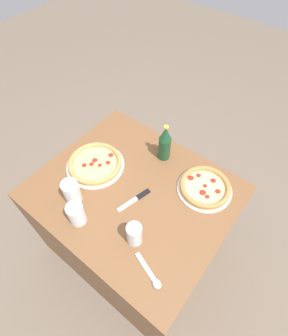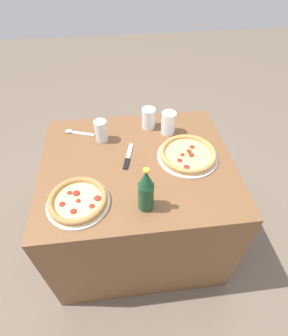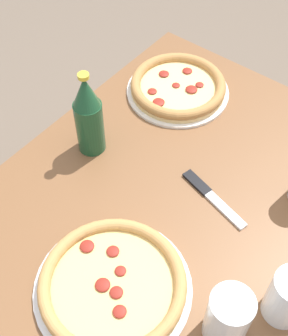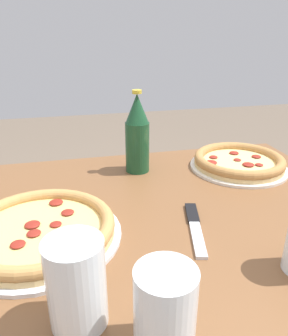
{
  "view_description": "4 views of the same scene",
  "coord_description": "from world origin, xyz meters",
  "px_view_note": "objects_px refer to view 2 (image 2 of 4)",
  "views": [
    {
      "loc": [
        0.5,
        -0.55,
        1.88
      ],
      "look_at": [
        -0.01,
        0.11,
        0.79
      ],
      "focal_mm": 28.0,
      "sensor_mm": 36.0,
      "label": 1
    },
    {
      "loc": [
        0.08,
        0.98,
        1.68
      ],
      "look_at": [
        -0.02,
        0.12,
        0.79
      ],
      "focal_mm": 28.0,
      "sensor_mm": 36.0,
      "label": 2
    },
    {
      "loc": [
        -0.55,
        -0.3,
        1.62
      ],
      "look_at": [
        -0.01,
        0.12,
        0.76
      ],
      "focal_mm": 50.0,
      "sensor_mm": 36.0,
      "label": 3
    },
    {
      "loc": [
        -0.2,
        -0.59,
        1.11
      ],
      "look_at": [
        -0.02,
        0.15,
        0.78
      ],
      "focal_mm": 35.0,
      "sensor_mm": 36.0,
      "label": 4
    }
  ],
  "objects_px": {
    "glass_red_wine": "(168,124)",
    "spoon": "(75,132)",
    "pizza_margherita": "(78,201)",
    "knife": "(128,157)",
    "glass_water": "(149,119)",
    "beer_bottle": "(146,190)",
    "pizza_salami": "(188,154)",
    "glass_orange_juice": "(101,132)"
  },
  "relations": [
    {
      "from": "glass_red_wine",
      "to": "spoon",
      "type": "distance_m",
      "value": 0.55
    },
    {
      "from": "pizza_salami",
      "to": "glass_water",
      "type": "xyz_separation_m",
      "value": [
        0.17,
        -0.29,
        0.04
      ]
    },
    {
      "from": "pizza_margherita",
      "to": "knife",
      "type": "relative_size",
      "value": 1.46
    },
    {
      "from": "spoon",
      "to": "pizza_margherita",
      "type": "bearing_deg",
      "value": 95.52
    },
    {
      "from": "glass_red_wine",
      "to": "glass_water",
      "type": "distance_m",
      "value": 0.13
    },
    {
      "from": "pizza_salami",
      "to": "glass_water",
      "type": "relative_size",
      "value": 2.61
    },
    {
      "from": "pizza_margherita",
      "to": "glass_red_wine",
      "type": "distance_m",
      "value": 0.68
    },
    {
      "from": "beer_bottle",
      "to": "pizza_margherita",
      "type": "bearing_deg",
      "value": -9.92
    },
    {
      "from": "glass_orange_juice",
      "to": "knife",
      "type": "height_order",
      "value": "glass_orange_juice"
    },
    {
      "from": "knife",
      "to": "beer_bottle",
      "type": "bearing_deg",
      "value": 99.54
    },
    {
      "from": "pizza_margherita",
      "to": "glass_water",
      "type": "relative_size",
      "value": 2.32
    },
    {
      "from": "beer_bottle",
      "to": "spoon",
      "type": "relative_size",
      "value": 1.33
    },
    {
      "from": "pizza_salami",
      "to": "glass_red_wine",
      "type": "height_order",
      "value": "glass_red_wine"
    },
    {
      "from": "glass_water",
      "to": "glass_orange_juice",
      "type": "xyz_separation_m",
      "value": [
        0.28,
        0.09,
        0.0
      ]
    },
    {
      "from": "glass_orange_juice",
      "to": "spoon",
      "type": "bearing_deg",
      "value": -26.87
    },
    {
      "from": "glass_red_wine",
      "to": "glass_water",
      "type": "relative_size",
      "value": 1.09
    },
    {
      "from": "pizza_margherita",
      "to": "glass_water",
      "type": "bearing_deg",
      "value": -126.29
    },
    {
      "from": "pizza_margherita",
      "to": "beer_bottle",
      "type": "xyz_separation_m",
      "value": [
        -0.3,
        0.05,
        0.09
      ]
    },
    {
      "from": "knife",
      "to": "glass_water",
      "type": "bearing_deg",
      "value": -119.12
    },
    {
      "from": "pizza_margherita",
      "to": "pizza_salami",
      "type": "bearing_deg",
      "value": -156.8
    },
    {
      "from": "pizza_margherita",
      "to": "beer_bottle",
      "type": "height_order",
      "value": "beer_bottle"
    },
    {
      "from": "glass_water",
      "to": "knife",
      "type": "distance_m",
      "value": 0.3
    },
    {
      "from": "glass_water",
      "to": "beer_bottle",
      "type": "height_order",
      "value": "beer_bottle"
    },
    {
      "from": "glass_red_wine",
      "to": "spoon",
      "type": "xyz_separation_m",
      "value": [
        0.54,
        -0.06,
        -0.05
      ]
    },
    {
      "from": "spoon",
      "to": "beer_bottle",
      "type": "bearing_deg",
      "value": 121.35
    },
    {
      "from": "pizza_margherita",
      "to": "glass_red_wine",
      "type": "bearing_deg",
      "value": -136.97
    },
    {
      "from": "glass_water",
      "to": "spoon",
      "type": "bearing_deg",
      "value": 0.98
    },
    {
      "from": "pizza_margherita",
      "to": "glass_orange_juice",
      "type": "bearing_deg",
      "value": -104.24
    },
    {
      "from": "pizza_salami",
      "to": "glass_water",
      "type": "distance_m",
      "value": 0.34
    },
    {
      "from": "knife",
      "to": "spoon",
      "type": "distance_m",
      "value": 0.39
    },
    {
      "from": "glass_water",
      "to": "knife",
      "type": "height_order",
      "value": "glass_water"
    },
    {
      "from": "beer_bottle",
      "to": "spoon",
      "type": "bearing_deg",
      "value": -58.65
    },
    {
      "from": "pizza_salami",
      "to": "beer_bottle",
      "type": "xyz_separation_m",
      "value": [
        0.26,
        0.29,
        0.09
      ]
    },
    {
      "from": "glass_water",
      "to": "beer_bottle",
      "type": "relative_size",
      "value": 0.52
    },
    {
      "from": "pizza_salami",
      "to": "knife",
      "type": "height_order",
      "value": "pizza_salami"
    },
    {
      "from": "pizza_salami",
      "to": "knife",
      "type": "bearing_deg",
      "value": -5.66
    },
    {
      "from": "spoon",
      "to": "glass_red_wine",
      "type": "bearing_deg",
      "value": 173.65
    },
    {
      "from": "glass_red_wine",
      "to": "beer_bottle",
      "type": "bearing_deg",
      "value": 69.24
    },
    {
      "from": "glass_water",
      "to": "glass_red_wine",
      "type": "bearing_deg",
      "value": 147.12
    },
    {
      "from": "glass_red_wine",
      "to": "glass_water",
      "type": "bearing_deg",
      "value": -32.88
    },
    {
      "from": "beer_bottle",
      "to": "knife",
      "type": "bearing_deg",
      "value": -80.46
    },
    {
      "from": "glass_orange_juice",
      "to": "beer_bottle",
      "type": "xyz_separation_m",
      "value": [
        -0.19,
        0.49,
        0.05
      ]
    }
  ]
}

